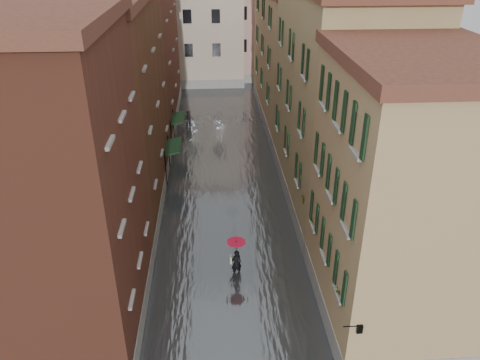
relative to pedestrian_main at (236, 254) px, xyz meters
name	(u,v)px	position (x,y,z in m)	size (l,w,h in m)	color
ground	(231,287)	(-0.29, -0.94, -1.29)	(120.00, 120.00, 0.00)	#4F4E51
floodwater	(223,170)	(-0.29, 12.06, -1.19)	(10.00, 60.00, 0.20)	#484C4F
building_left_near	(52,198)	(-7.29, -2.94, 5.21)	(6.00, 8.00, 13.00)	brown
building_left_mid	(107,111)	(-7.29, 8.06, 4.96)	(6.00, 14.00, 12.50)	brown
building_left_far	(138,46)	(-7.29, 23.06, 5.71)	(6.00, 16.00, 14.00)	brown
building_right_near	(402,203)	(6.71, -2.94, 4.46)	(6.00, 8.00, 11.50)	tan
building_right_mid	(338,102)	(6.71, 8.06, 5.21)	(6.00, 14.00, 13.00)	#9A8C5D
building_right_far	(296,58)	(6.71, 23.06, 4.46)	(6.00, 16.00, 11.50)	tan
building_end_cream	(189,24)	(-3.29, 37.06, 5.21)	(12.00, 9.00, 13.00)	#B09D8C
building_end_pink	(265,25)	(5.71, 39.06, 4.71)	(10.00, 9.00, 12.00)	tan
awning_near	(173,147)	(-3.78, 11.05, 1.17)	(1.09, 2.89, 2.80)	black
awning_far	(177,119)	(-3.78, 16.71, 1.17)	(1.09, 2.85, 2.80)	black
wall_lantern	(359,328)	(4.04, -6.94, 1.71)	(0.71, 0.22, 0.35)	black
window_planters	(320,228)	(3.83, -1.15, 2.22)	(0.59, 8.23, 0.84)	brown
pedestrian_main	(236,254)	(0.00, 0.00, 0.00)	(0.97, 0.97, 2.06)	black
pedestrian_far	(189,120)	(-3.05, 20.73, -0.45)	(0.82, 0.64, 1.69)	black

